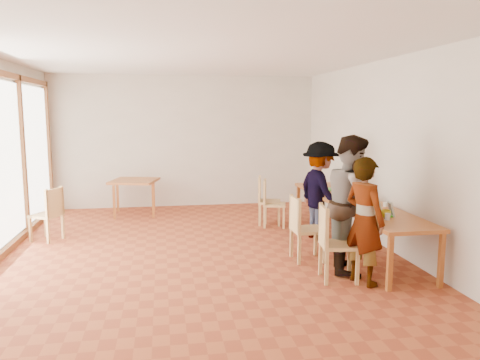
# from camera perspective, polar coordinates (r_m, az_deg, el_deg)

# --- Properties ---
(ground) EXTENTS (8.00, 8.00, 0.00)m
(ground) POSITION_cam_1_polar(r_m,az_deg,el_deg) (7.18, -4.86, -9.31)
(ground) COLOR #A34B27
(ground) RESTS_ON ground
(wall_back) EXTENTS (6.00, 0.10, 3.00)m
(wall_back) POSITION_cam_1_polar(r_m,az_deg,el_deg) (10.86, -6.67, 4.70)
(wall_back) COLOR beige
(wall_back) RESTS_ON ground
(wall_front) EXTENTS (6.00, 0.10, 3.00)m
(wall_front) POSITION_cam_1_polar(r_m,az_deg,el_deg) (2.95, 1.13, -4.72)
(wall_front) COLOR beige
(wall_front) RESTS_ON ground
(wall_right) EXTENTS (0.10, 8.00, 3.00)m
(wall_right) POSITION_cam_1_polar(r_m,az_deg,el_deg) (7.71, 17.84, 2.93)
(wall_right) COLOR beige
(wall_right) RESTS_ON ground
(ceiling) EXTENTS (6.00, 8.00, 0.04)m
(ceiling) POSITION_cam_1_polar(r_m,az_deg,el_deg) (6.90, -5.18, 15.37)
(ceiling) COLOR white
(ceiling) RESTS_ON wall_back
(communal_table) EXTENTS (0.80, 4.00, 0.75)m
(communal_table) POSITION_cam_1_polar(r_m,az_deg,el_deg) (7.79, 13.63, -2.79)
(communal_table) COLOR #A95B25
(communal_table) RESTS_ON ground
(side_table) EXTENTS (0.90, 0.90, 0.75)m
(side_table) POSITION_cam_1_polar(r_m,az_deg,el_deg) (10.15, -12.76, -0.41)
(side_table) COLOR #A95B25
(side_table) RESTS_ON ground
(chair_near) EXTENTS (0.51, 0.51, 0.52)m
(chair_near) POSITION_cam_1_polar(r_m,az_deg,el_deg) (6.16, 11.05, -6.59)
(chair_near) COLOR tan
(chair_near) RESTS_ON ground
(chair_mid) EXTENTS (0.45, 0.45, 0.51)m
(chair_mid) POSITION_cam_1_polar(r_m,az_deg,el_deg) (6.90, 7.50, -5.04)
(chair_mid) COLOR tan
(chair_mid) RESTS_ON ground
(chair_far) EXTENTS (0.51, 0.51, 0.47)m
(chair_far) POSITION_cam_1_polar(r_m,az_deg,el_deg) (8.90, 3.61, -2.23)
(chair_far) COLOR tan
(chair_far) RESTS_ON ground
(chair_empty) EXTENTS (0.52, 0.52, 0.49)m
(chair_empty) POSITION_cam_1_polar(r_m,az_deg,el_deg) (9.09, 2.98, -1.87)
(chair_empty) COLOR tan
(chair_empty) RESTS_ON ground
(chair_spare) EXTENTS (0.57, 0.57, 0.48)m
(chair_spare) POSITION_cam_1_polar(r_m,az_deg,el_deg) (8.51, -22.11, -3.23)
(chair_spare) COLOR tan
(chair_spare) RESTS_ON ground
(person_near) EXTENTS (0.60, 0.70, 1.62)m
(person_near) POSITION_cam_1_polar(r_m,az_deg,el_deg) (6.09, 14.94, -4.84)
(person_near) COLOR gray
(person_near) RESTS_ON ground
(person_mid) EXTENTS (0.94, 1.08, 1.87)m
(person_mid) POSITION_cam_1_polar(r_m,az_deg,el_deg) (6.55, 13.54, -2.78)
(person_mid) COLOR gray
(person_mid) RESTS_ON ground
(person_far) EXTENTS (0.82, 1.18, 1.67)m
(person_far) POSITION_cam_1_polar(r_m,az_deg,el_deg) (8.08, 9.70, -1.31)
(person_far) COLOR gray
(person_far) RESTS_ON ground
(laptop_near) EXTENTS (0.26, 0.28, 0.21)m
(laptop_near) POSITION_cam_1_polar(r_m,az_deg,el_deg) (6.77, 17.54, -3.68)
(laptop_near) COLOR green
(laptop_near) RESTS_ON communal_table
(laptop_mid) EXTENTS (0.21, 0.24, 0.19)m
(laptop_mid) POSITION_cam_1_polar(r_m,az_deg,el_deg) (6.99, 16.06, -3.28)
(laptop_mid) COLOR green
(laptop_mid) RESTS_ON communal_table
(laptop_far) EXTENTS (0.27, 0.29, 0.22)m
(laptop_far) POSITION_cam_1_polar(r_m,az_deg,el_deg) (8.74, 11.54, -0.82)
(laptop_far) COLOR green
(laptop_far) RESTS_ON communal_table
(yellow_mug) EXTENTS (0.17, 0.17, 0.11)m
(yellow_mug) POSITION_cam_1_polar(r_m,az_deg,el_deg) (6.63, 17.36, -3.96)
(yellow_mug) COLOR yellow
(yellow_mug) RESTS_ON communal_table
(green_bottle) EXTENTS (0.07, 0.07, 0.28)m
(green_bottle) POSITION_cam_1_polar(r_m,az_deg,el_deg) (6.94, 13.84, -2.55)
(green_bottle) COLOR #1E742A
(green_bottle) RESTS_ON communal_table
(clear_glass) EXTENTS (0.07, 0.07, 0.09)m
(clear_glass) POSITION_cam_1_polar(r_m,az_deg,el_deg) (6.50, 17.54, -4.28)
(clear_glass) COLOR silver
(clear_glass) RESTS_ON communal_table
(condiment_cup) EXTENTS (0.08, 0.08, 0.06)m
(condiment_cup) POSITION_cam_1_polar(r_m,az_deg,el_deg) (7.42, 17.37, -2.87)
(condiment_cup) COLOR white
(condiment_cup) RESTS_ON communal_table
(pink_phone) EXTENTS (0.05, 0.10, 0.01)m
(pink_phone) POSITION_cam_1_polar(r_m,az_deg,el_deg) (7.52, 13.16, -2.74)
(pink_phone) COLOR #F83F65
(pink_phone) RESTS_ON communal_table
(black_pouch) EXTENTS (0.16, 0.26, 0.09)m
(black_pouch) POSITION_cam_1_polar(r_m,az_deg,el_deg) (7.79, 13.41, -2.08)
(black_pouch) COLOR black
(black_pouch) RESTS_ON communal_table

